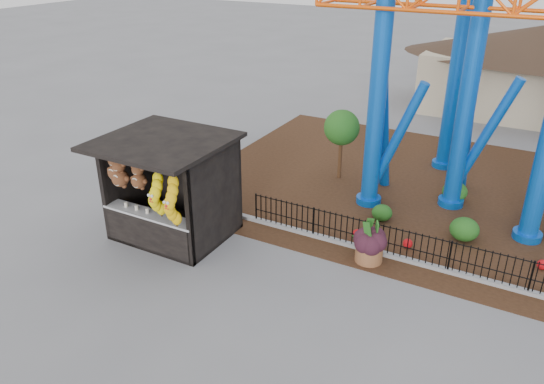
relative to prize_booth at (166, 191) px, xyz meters
The scene contains 10 objects.
ground 3.48m from the prize_booth, 16.61° to the right, with size 120.00×120.00×0.00m, color slate.
mulch_bed 10.08m from the prize_booth, 45.50° to the left, with size 18.00×12.00×0.02m, color #331E11.
curb 7.45m from the prize_booth, 16.80° to the left, with size 18.00×0.18×0.12m, color gray.
prize_booth is the anchor object (origin of this frame).
picket_fence 8.23m from the prize_booth, 14.97° to the left, with size 12.20×0.06×1.00m, color black, non-canonical shape.
roller_coaster 11.98m from the prize_booth, 42.16° to the left, with size 11.00×6.37×10.82m.
terracotta_planter 6.08m from the prize_booth, 16.00° to the left, with size 0.77×0.77×0.55m, color brown.
planter_foliage 5.98m from the prize_booth, 16.00° to the left, with size 0.70×0.70×0.64m, color black.
potted_plant 5.95m from the prize_booth, 18.02° to the left, with size 0.79×0.68×0.88m, color #265F1B.
landscaping 9.37m from the prize_booth, 32.81° to the left, with size 7.83×4.58×0.69m.
Camera 1 is at (6.43, -9.83, 8.17)m, focal length 35.00 mm.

